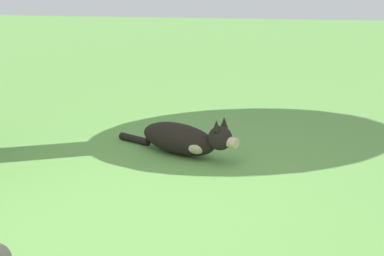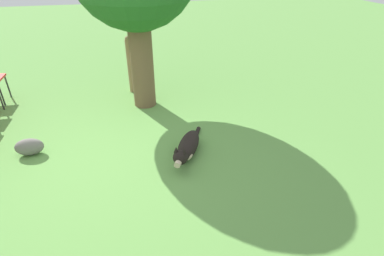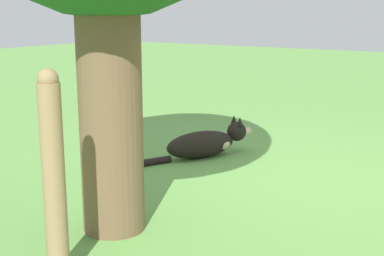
# 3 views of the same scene
# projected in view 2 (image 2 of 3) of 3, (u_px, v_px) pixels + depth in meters

# --- Properties ---
(ground_plane) EXTENTS (30.00, 30.00, 0.00)m
(ground_plane) POSITION_uv_depth(u_px,v_px,m) (117.00, 139.00, 4.70)
(ground_plane) COLOR #609947
(dog) EXTENTS (0.66, 1.15, 0.38)m
(dog) POSITION_uv_depth(u_px,v_px,m) (187.00, 148.00, 4.23)
(dog) COLOR black
(dog) RESTS_ON ground_plane
(fence_post) EXTENTS (0.12, 0.12, 1.15)m
(fence_post) POSITION_uv_depth(u_px,v_px,m) (130.00, 65.00, 6.01)
(fence_post) COLOR #937551
(fence_post) RESTS_ON ground_plane
(garden_rock) EXTENTS (0.39, 0.20, 0.26)m
(garden_rock) POSITION_uv_depth(u_px,v_px,m) (29.00, 147.00, 4.27)
(garden_rock) COLOR slate
(garden_rock) RESTS_ON ground_plane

